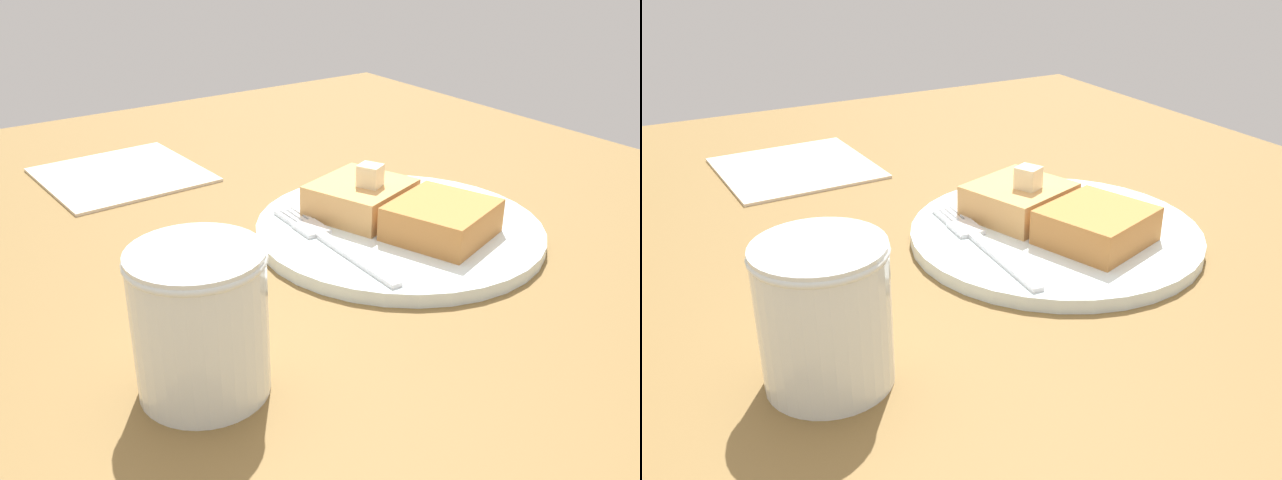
# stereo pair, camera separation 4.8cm
# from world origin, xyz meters

# --- Properties ---
(table_surface) EXTENTS (0.94, 0.94, 0.02)m
(table_surface) POSITION_xyz_m (0.00, 0.00, 0.01)
(table_surface) COLOR brown
(table_surface) RESTS_ON ground
(plate) EXTENTS (0.24, 0.24, 0.01)m
(plate) POSITION_xyz_m (0.05, 0.09, 0.02)
(plate) COLOR white
(plate) RESTS_ON table_surface
(toast_slice_left) EXTENTS (0.09, 0.10, 0.03)m
(toast_slice_left) POSITION_xyz_m (0.02, 0.08, 0.04)
(toast_slice_left) COLOR tan
(toast_slice_left) RESTS_ON plate
(toast_slice_middle) EXTENTS (0.09, 0.10, 0.03)m
(toast_slice_middle) POSITION_xyz_m (0.09, 0.10, 0.04)
(toast_slice_middle) COLOR #B8783C
(toast_slice_middle) RESTS_ON plate
(butter_pat_primary) EXTENTS (0.02, 0.02, 0.02)m
(butter_pat_primary) POSITION_xyz_m (0.03, 0.08, 0.07)
(butter_pat_primary) COLOR beige
(butter_pat_primary) RESTS_ON toast_slice_left
(fork) EXTENTS (0.16, 0.02, 0.00)m
(fork) POSITION_xyz_m (0.05, 0.02, 0.03)
(fork) COLOR silver
(fork) RESTS_ON plate
(syrup_jar) EXTENTS (0.08, 0.08, 0.09)m
(syrup_jar) POSITION_xyz_m (0.15, -0.13, 0.06)
(syrup_jar) COLOR #481F07
(syrup_jar) RESTS_ON table_surface
(napkin) EXTENTS (0.16, 0.16, 0.00)m
(napkin) POSITION_xyz_m (-0.22, -0.05, 0.02)
(napkin) COLOR beige
(napkin) RESTS_ON table_surface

